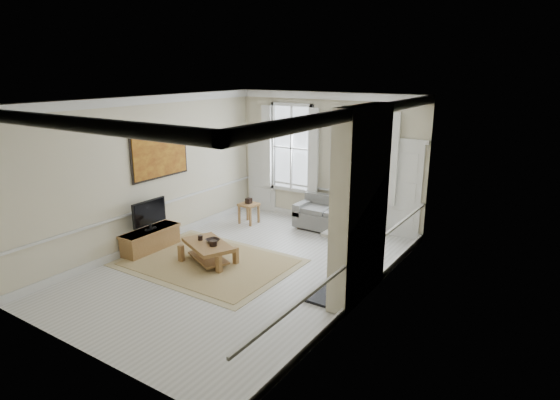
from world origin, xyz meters
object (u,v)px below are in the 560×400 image
Objects in this scene: side_table at (249,207)px; coffee_table at (208,247)px; tv_stand at (151,240)px; sofa at (330,216)px.

side_table reaches higher than coffee_table.
tv_stand is at bearing -104.17° from side_table.
sofa reaches higher than tv_stand.
tv_stand reaches higher than coffee_table.
coffee_table is at bearing -71.35° from side_table.
coffee_table is 1.58m from tv_stand.
sofa is at bearing 95.29° from coffee_table.
sofa reaches higher than side_table.
tv_stand is (-1.56, -0.16, -0.12)m from coffee_table.
sofa is 4.40m from tv_stand.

